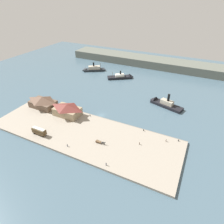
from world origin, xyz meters
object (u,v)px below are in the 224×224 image
(horse_cart, at_px, (100,142))
(mooring_post_west, at_px, (90,115))
(ferry_moored_west, at_px, (163,103))
(pedestrian_standing_center, at_px, (67,145))
(street_tram, at_px, (39,131))
(pedestrian_walking_west, at_px, (106,164))
(mooring_post_east, at_px, (178,140))
(ferry_shed_west_terminal, at_px, (67,110))
(pedestrian_near_cart, at_px, (140,143))
(mooring_post_center_west, at_px, (144,130))
(ferry_near_quay, at_px, (123,77))
(ferry_shed_central_terminal, at_px, (43,102))
(ferry_approaching_west, at_px, (92,69))
(pedestrian_walking_east, at_px, (166,140))

(horse_cart, xyz_separation_m, mooring_post_west, (-18.66, 19.92, -0.48))
(ferry_moored_west, bearing_deg, pedestrian_standing_center, -116.80)
(pedestrian_standing_center, bearing_deg, street_tram, 176.80)
(pedestrian_walking_west, bearing_deg, mooring_post_east, 50.01)
(horse_cart, xyz_separation_m, mooring_post_east, (36.77, 20.15, -0.48))
(mooring_post_east, bearing_deg, street_tram, -158.02)
(ferry_shed_west_terminal, bearing_deg, ferry_moored_west, 39.02)
(street_tram, relative_size, pedestrian_near_cart, 5.42)
(mooring_post_center_west, xyz_separation_m, ferry_near_quay, (-43.05, 69.15, -0.32))
(ferry_near_quay, bearing_deg, horse_cart, -73.87)
(ferry_shed_west_terminal, xyz_separation_m, mooring_post_east, (69.15, 5.34, -3.38))
(pedestrian_near_cart, distance_m, mooring_post_center_west, 12.24)
(mooring_post_west, bearing_deg, mooring_post_east, 0.24)
(pedestrian_near_cart, distance_m, mooring_post_west, 39.32)
(mooring_post_center_west, bearing_deg, ferry_shed_central_terminal, -176.15)
(pedestrian_walking_west, height_order, ferry_moored_west, ferry_moored_west)
(mooring_post_west, bearing_deg, ferry_shed_west_terminal, -159.58)
(mooring_post_center_west, xyz_separation_m, ferry_approaching_west, (-78.96, 73.01, 0.08))
(ferry_shed_central_terminal, xyz_separation_m, mooring_post_east, (90.41, 4.48, -3.43))
(ferry_near_quay, bearing_deg, ferry_approaching_west, 173.87)
(ferry_shed_central_terminal, distance_m, pedestrian_walking_west, 69.29)
(ferry_shed_west_terminal, bearing_deg, pedestrian_near_cart, -7.21)
(street_tram, relative_size, pedestrian_walking_west, 4.92)
(ferry_shed_central_terminal, bearing_deg, mooring_post_center_west, 3.85)
(pedestrian_walking_east, relative_size, ferry_approaching_west, 0.07)
(pedestrian_walking_west, relative_size, pedestrian_walking_east, 1.13)
(ferry_shed_central_terminal, height_order, pedestrian_standing_center, ferry_shed_central_terminal)
(mooring_post_center_west, distance_m, ferry_approaching_west, 107.54)
(pedestrian_standing_center, bearing_deg, ferry_approaching_west, 114.84)
(street_tram, xyz_separation_m, horse_cart, (34.12, 8.46, -1.53))
(ferry_shed_central_terminal, distance_m, mooring_post_west, 35.40)
(ferry_near_quay, bearing_deg, ferry_shed_central_terminal, -110.57)
(ferry_near_quay, relative_size, ferry_approaching_west, 1.04)
(pedestrian_near_cart, xyz_separation_m, mooring_post_center_west, (-1.76, 12.11, -0.26))
(ferry_shed_west_terminal, distance_m, mooring_post_center_west, 49.96)
(pedestrian_standing_center, distance_m, pedestrian_walking_east, 52.18)
(ferry_shed_west_terminal, relative_size, ferry_approaching_west, 0.75)
(street_tram, distance_m, ferry_near_quay, 98.41)
(pedestrian_walking_east, xyz_separation_m, mooring_post_east, (5.95, 3.24, -0.24))
(street_tram, xyz_separation_m, pedestrian_near_cart, (53.02, 16.78, -1.75))
(ferry_near_quay, bearing_deg, pedestrian_walking_west, -70.62)
(street_tram, xyz_separation_m, mooring_post_west, (15.46, 28.38, -2.01))
(ferry_shed_west_terminal, relative_size, pedestrian_walking_west, 9.89)
(pedestrian_walking_west, xyz_separation_m, pedestrian_near_cart, (9.08, 20.29, -0.07))
(mooring_post_center_west, distance_m, ferry_near_quay, 81.46)
(mooring_post_center_west, distance_m, mooring_post_west, 35.81)
(pedestrian_standing_center, bearing_deg, ferry_shed_central_terminal, 147.42)
(ferry_shed_west_terminal, relative_size, ferry_moored_west, 0.66)
(ferry_shed_west_terminal, bearing_deg, ferry_approaching_west, 110.53)
(street_tram, bearing_deg, pedestrian_walking_west, -4.57)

